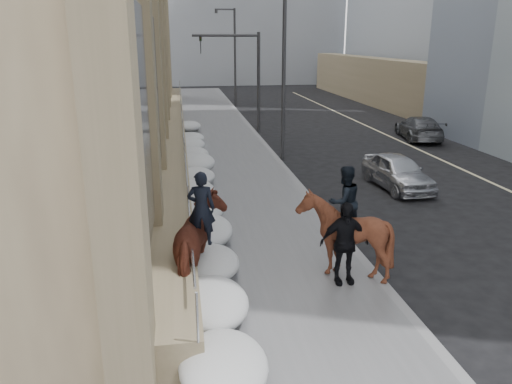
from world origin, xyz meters
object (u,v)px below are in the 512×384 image
mounted_horse_left (201,241)px  mounted_horse_right (344,231)px  pedestrian (344,243)px  car_silver (397,171)px  car_grey (419,128)px

mounted_horse_left → mounted_horse_right: bearing=-171.1°
mounted_horse_left → pedestrian: mounted_horse_left is taller
pedestrian → car_silver: size_ratio=0.50×
mounted_horse_left → car_grey: bearing=-120.4°
pedestrian → car_silver: bearing=58.1°
pedestrian → car_silver: (4.67, 7.52, -0.44)m
pedestrian → car_grey: (10.06, 16.73, -0.43)m
mounted_horse_right → pedestrian: 0.44m
mounted_horse_left → mounted_horse_right: 3.38m
mounted_horse_left → pedestrian: bearing=-178.0°
pedestrian → car_grey: size_ratio=0.43×
car_grey → car_silver: bearing=69.6°
mounted_horse_left → car_grey: size_ratio=0.58×
car_silver → car_grey: bearing=56.3°
mounted_horse_left → car_silver: mounted_horse_left is taller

